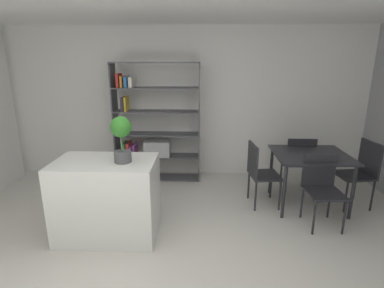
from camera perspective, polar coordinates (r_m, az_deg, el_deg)
The scene contains 10 objects.
ground_plane at distance 3.29m, azimuth -7.97°, elevation -22.75°, with size 9.43×9.43×0.00m, color beige.
back_partition at distance 5.36m, azimuth -3.48°, elevation 7.83°, with size 6.86×0.06×2.60m, color white.
kitchen_island at distance 3.70m, azimuth -15.84°, elevation -9.98°, with size 1.15×0.71×0.94m, color silver.
potted_plant_on_island at distance 3.35m, azimuth -13.33°, elevation 1.64°, with size 0.23×0.23×0.52m.
open_bookshelf at distance 5.17m, azimuth -7.81°, elevation 2.67°, with size 1.45×0.33×2.01m.
dining_table at distance 4.50m, azimuth 21.68°, elevation -2.76°, with size 1.00×0.90×0.78m.
dining_chair_window_side at distance 4.84m, azimuth 29.58°, elevation -4.10°, with size 0.51×0.49×0.96m.
dining_chair_far at distance 4.97m, azimuth 19.70°, elevation -2.77°, with size 0.44×0.41×0.89m.
dining_chair_island_side at distance 4.35m, azimuth 12.58°, elevation -4.70°, with size 0.45×0.49×0.91m.
dining_chair_near at distance 4.14m, azimuth 23.50°, elevation -7.00°, with size 0.44×0.48×0.89m.
Camera 1 is at (0.51, -2.53, 2.04)m, focal length 27.93 mm.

